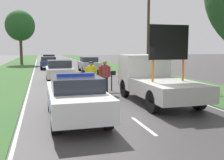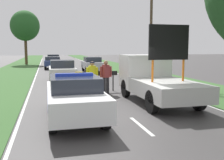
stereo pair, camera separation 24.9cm
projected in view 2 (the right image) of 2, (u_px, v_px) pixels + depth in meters
ground_plane at (129, 116)px, 9.56m from camera, size 160.00×160.00×0.00m
lane_markings at (74, 70)px, 29.01m from camera, size 7.78×68.60×0.01m
grass_verge_left at (14, 72)px, 27.33m from camera, size 4.46×120.00×0.03m
grass_verge_right at (127, 69)px, 30.30m from camera, size 4.46×120.00×0.03m
police_car at (74, 96)px, 9.18m from camera, size 1.83×4.84×1.62m
work_truck at (154, 79)px, 12.17m from camera, size 2.24×5.37×3.41m
road_barrier at (97, 75)px, 14.88m from camera, size 2.42×0.08×1.16m
police_officer at (92, 75)px, 13.74m from camera, size 0.64×0.41×1.78m
pedestrian_civilian at (106, 74)px, 14.12m from camera, size 0.65×0.41×1.81m
traffic_cone_near_police at (96, 85)px, 15.85m from camera, size 0.37×0.37×0.52m
traffic_cone_centre_front at (79, 95)px, 12.24m from camera, size 0.40×0.40×0.56m
queued_car_van_white at (62, 70)px, 19.65m from camera, size 1.88×3.94×1.58m
queued_car_sedan_silver at (92, 64)px, 27.29m from camera, size 1.79×4.21×1.54m
queued_car_hatch_blue at (52, 62)px, 31.37m from camera, size 1.90×4.12×1.42m
queued_car_sedan_black at (53, 60)px, 37.66m from camera, size 1.79×3.97×1.52m
roadside_tree_near_left at (25, 26)px, 38.52m from camera, size 4.22×4.22×7.92m
utility_pole at (151, 21)px, 19.60m from camera, size 1.20×0.20×8.78m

